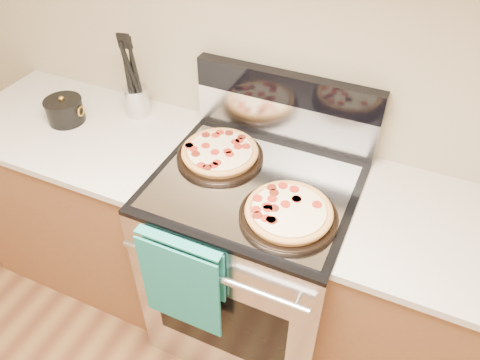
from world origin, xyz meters
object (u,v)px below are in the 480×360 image
at_px(range_body, 253,261).
at_px(pepperoni_pizza_back, 220,153).
at_px(saucepan, 65,111).
at_px(pepperoni_pizza_front, 289,213).
at_px(utensil_crock, 137,101).

xyz_separation_m(range_body, pepperoni_pizza_back, (-0.18, 0.07, 0.50)).
xyz_separation_m(range_body, saucepan, (-0.93, 0.05, 0.51)).
distance_m(range_body, saucepan, 1.06).
distance_m(range_body, pepperoni_pizza_back, 0.53).
distance_m(pepperoni_pizza_back, saucepan, 0.75).
relative_size(pepperoni_pizza_front, saucepan, 2.12).
xyz_separation_m(pepperoni_pizza_back, utensil_crock, (-0.49, 0.16, 0.03)).
distance_m(utensil_crock, saucepan, 0.32).
bearing_deg(saucepan, utensil_crock, 34.49).
bearing_deg(range_body, pepperoni_pizza_back, 158.75).
distance_m(range_body, utensil_crock, 0.88).
bearing_deg(pepperoni_pizza_back, saucepan, -178.21).
xyz_separation_m(range_body, utensil_crock, (-0.67, 0.23, 0.53)).
bearing_deg(utensil_crock, pepperoni_pizza_back, -17.68).
distance_m(pepperoni_pizza_front, utensil_crock, 0.92).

